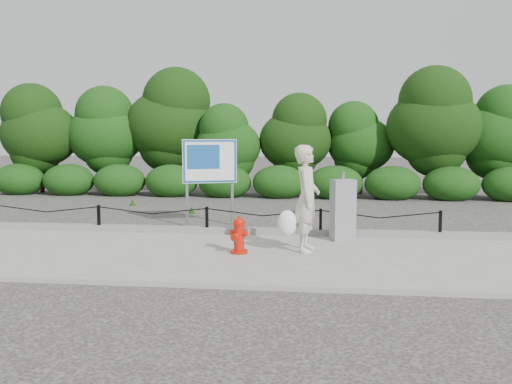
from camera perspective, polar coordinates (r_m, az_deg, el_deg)
The scene contains 9 objects.
ground at distance 12.11m, azimuth -5.17°, elevation -4.75°, with size 90.00×90.00×0.00m, color #2D2B28.
sidewalk at distance 10.19m, azimuth -7.54°, elevation -6.59°, with size 14.00×4.00×0.08m, color gray.
curb at distance 12.13m, azimuth -5.13°, elevation -4.01°, with size 14.00×0.22×0.14m, color slate.
chain_barrier at distance 12.03m, azimuth -5.19°, elevation -2.61°, with size 10.06×0.06×0.60m.
treeline at distance 20.74m, azimuth -0.12°, elevation 6.68°, with size 20.30×3.80×4.77m.
fire_hydrant at distance 10.02m, azimuth -1.82°, elevation -4.60°, with size 0.42×0.42×0.69m.
pedestrian at distance 10.13m, azimuth 5.22°, elevation -0.85°, with size 0.80×0.76×2.00m.
utility_cabinet at distance 11.34m, azimuth 9.13°, elevation -1.87°, with size 0.55×0.45×1.40m.
advertising_sign at distance 13.39m, azimuth -4.91°, elevation 2.84°, with size 1.28×0.53×2.15m.
Camera 1 is at (2.50, -11.63, 2.25)m, focal length 38.00 mm.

